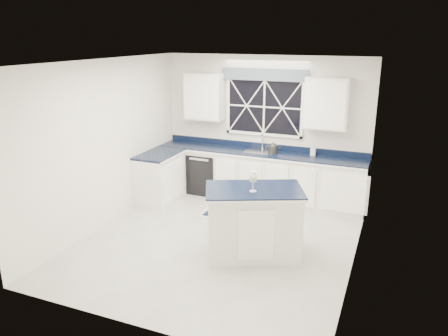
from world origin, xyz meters
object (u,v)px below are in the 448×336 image
at_px(dishwasher, 206,172).
at_px(island, 253,222).
at_px(faucet, 262,141).
at_px(kettle, 273,148).
at_px(soap_bottle, 313,150).
at_px(wine_glass, 253,178).

relative_size(dishwasher, island, 0.53).
relative_size(faucet, kettle, 1.04).
bearing_deg(soap_bottle, faucet, 175.99).
xyz_separation_m(kettle, wine_glass, (0.37, -2.26, 0.16)).
bearing_deg(kettle, wine_glass, -96.94).
distance_m(kettle, soap_bottle, 0.73).
bearing_deg(faucet, island, -75.24).
relative_size(dishwasher, faucet, 2.72).
bearing_deg(kettle, soap_bottle, -6.74).
height_order(dishwasher, island, island).
bearing_deg(kettle, dishwasher, 163.99).
height_order(dishwasher, kettle, kettle).
bearing_deg(wine_glass, island, 99.18).
distance_m(dishwasher, island, 2.76).
relative_size(dishwasher, kettle, 2.81).
bearing_deg(kettle, island, -96.94).
xyz_separation_m(dishwasher, soap_bottle, (2.09, 0.12, 0.63)).
bearing_deg(soap_bottle, kettle, -170.55).
distance_m(wine_glass, soap_bottle, 2.41).
height_order(island, kettle, kettle).
height_order(faucet, wine_glass, wine_glass).
bearing_deg(island, kettle, 75.43).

